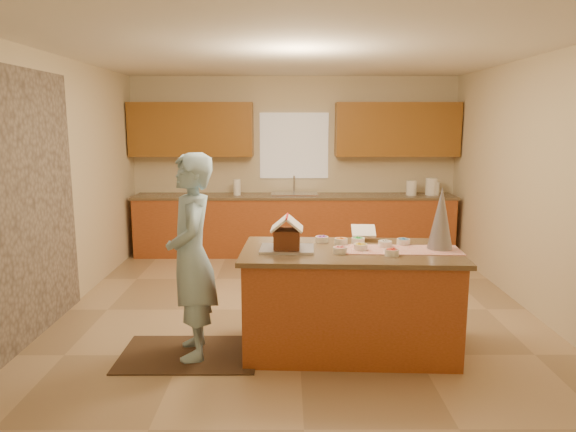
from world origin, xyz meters
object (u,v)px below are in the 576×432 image
Objects in this scene: tinsel_tree at (441,218)px; gingerbread_house at (287,236)px; island_base at (349,302)px; boy at (192,257)px.

gingerbread_house is (-1.33, -0.04, -0.14)m from tinsel_tree.
gingerbread_house is (-0.55, -0.03, 0.61)m from island_base.
island_base is at bearing 83.98° from boy.
tinsel_tree is 0.31× the size of boy.
tinsel_tree is (0.78, 0.02, 0.75)m from island_base.
tinsel_tree reaches higher than island_base.
island_base is 6.17× the size of gingerbread_house.
island_base is at bearing 2.67° from gingerbread_house.
island_base is 1.44m from boy.
gingerbread_house is at bearing -174.81° from island_base.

